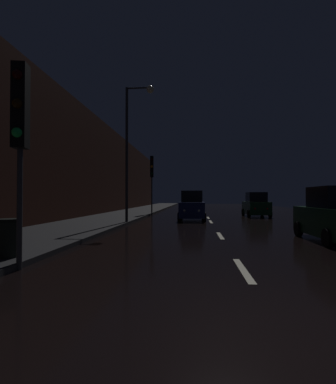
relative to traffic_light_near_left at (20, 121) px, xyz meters
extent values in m
cube|color=black|center=(4.94, 21.93, -3.32)|extent=(26.68, 84.00, 0.02)
cube|color=#28282B|center=(-2.20, 21.93, -3.24)|extent=(4.40, 84.00, 0.15)
cube|color=#472319|center=(-4.80, 18.43, 0.96)|extent=(0.80, 63.00, 8.54)
cube|color=beige|center=(4.94, 0.43, -3.31)|extent=(0.16, 2.20, 0.01)
cube|color=beige|center=(4.94, 6.16, -3.31)|extent=(0.16, 2.20, 0.01)
cube|color=beige|center=(4.94, 13.09, -3.31)|extent=(0.16, 2.20, 0.01)
cube|color=beige|center=(4.94, 16.72, -3.31)|extent=(0.16, 2.20, 0.01)
cylinder|color=#38383A|center=(0.00, 0.02, -1.97)|extent=(0.12, 0.12, 2.70)
cube|color=black|center=(0.00, 0.02, 0.33)|extent=(0.37, 0.39, 1.90)
sphere|color=black|center=(0.03, -0.15, 0.97)|extent=(0.22, 0.22, 0.22)
sphere|color=black|center=(0.03, -0.15, 0.33)|extent=(0.22, 0.22, 0.22)
sphere|color=#19D84C|center=(0.03, -0.15, -0.30)|extent=(0.22, 0.22, 0.22)
cylinder|color=#38383A|center=(0.10, 19.76, -1.63)|extent=(0.12, 0.12, 3.38)
cube|color=black|center=(0.10, 19.76, 1.01)|extent=(0.35, 0.38, 1.90)
sphere|color=black|center=(0.12, 19.58, 1.65)|extent=(0.22, 0.22, 0.22)
sphere|color=orange|center=(0.12, 19.58, 1.01)|extent=(0.22, 0.22, 0.22)
sphere|color=black|center=(0.12, 19.58, 0.38)|extent=(0.22, 0.22, 0.22)
cylinder|color=#2D2D30|center=(-0.10, 10.83, 0.74)|extent=(0.16, 0.16, 8.11)
cylinder|color=#2D2D30|center=(0.60, 10.83, 4.75)|extent=(1.40, 0.10, 0.10)
sphere|color=beige|center=(1.30, 10.83, 4.65)|extent=(0.44, 0.44, 0.44)
cylinder|color=black|center=(-0.65, 0.60, -2.74)|extent=(0.52, 0.52, 0.85)
cylinder|color=black|center=(-0.65, 0.60, -2.27)|extent=(0.55, 0.55, 0.08)
cube|color=#141E51|center=(3.70, 14.79, -2.58)|extent=(1.71, 4.00, 1.05)
cube|color=black|center=(3.70, 14.93, -1.66)|extent=(1.46, 2.00, 0.80)
cylinder|color=black|center=(4.54, 13.39, -3.01)|extent=(0.21, 0.61, 0.61)
cylinder|color=black|center=(2.86, 13.39, -3.01)|extent=(0.21, 0.61, 0.61)
cylinder|color=black|center=(4.54, 16.19, -3.01)|extent=(0.21, 0.61, 0.61)
cylinder|color=black|center=(2.86, 16.19, -3.01)|extent=(0.21, 0.61, 0.61)
sphere|color=white|center=(4.17, 12.83, -2.58)|extent=(0.17, 0.17, 0.17)
sphere|color=white|center=(3.23, 12.83, -2.58)|extent=(0.17, 0.17, 0.17)
sphere|color=red|center=(4.17, 16.75, -2.58)|extent=(0.17, 0.17, 0.17)
sphere|color=red|center=(3.23, 16.75, -2.58)|extent=(0.17, 0.17, 0.17)
cube|color=#0F3819|center=(8.97, 5.07, -2.60)|extent=(1.66, 3.87, 1.01)
cube|color=black|center=(8.97, 4.93, -1.71)|extent=(1.41, 1.94, 0.77)
cylinder|color=black|center=(8.16, 6.42, -3.02)|extent=(0.20, 0.59, 0.59)
cylinder|color=black|center=(8.16, 3.71, -3.02)|extent=(0.20, 0.59, 0.59)
sphere|color=slate|center=(8.52, 6.96, -2.60)|extent=(0.17, 0.17, 0.17)
sphere|color=slate|center=(9.43, 6.96, -2.60)|extent=(0.17, 0.17, 0.17)
cube|color=#0F3819|center=(8.97, 18.82, -2.60)|extent=(1.67, 3.89, 1.02)
cube|color=black|center=(8.97, 18.68, -1.70)|extent=(1.42, 1.95, 0.78)
cylinder|color=black|center=(8.16, 20.18, -3.02)|extent=(0.20, 0.59, 0.59)
cylinder|color=black|center=(9.79, 20.18, -3.02)|extent=(0.20, 0.59, 0.59)
cylinder|color=black|center=(8.16, 17.46, -3.02)|extent=(0.20, 0.59, 0.59)
cylinder|color=black|center=(9.79, 17.46, -3.02)|extent=(0.20, 0.59, 0.59)
sphere|color=slate|center=(8.52, 20.73, -2.60)|extent=(0.17, 0.17, 0.17)
sphere|color=slate|center=(9.43, 20.73, -2.60)|extent=(0.17, 0.17, 0.17)
sphere|color=red|center=(8.52, 16.91, -2.60)|extent=(0.17, 0.17, 0.17)
sphere|color=red|center=(9.43, 16.91, -2.60)|extent=(0.17, 0.17, 0.17)
camera|label=1|loc=(3.87, -6.20, -1.70)|focal=27.52mm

